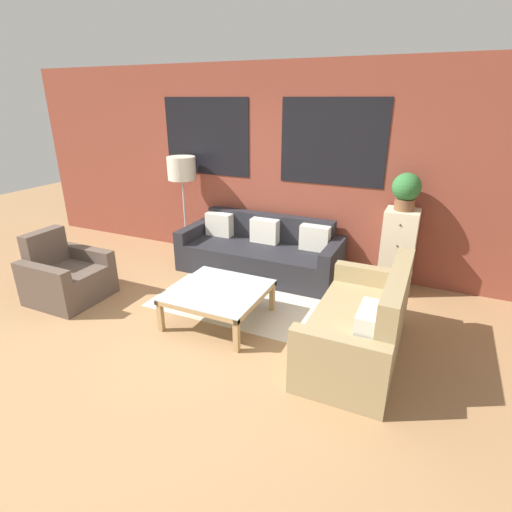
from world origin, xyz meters
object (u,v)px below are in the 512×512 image
settee_vintage (361,327)px  coffee_table (218,293)px  armchair_corner (66,277)px  couch_dark (260,253)px  potted_plant (406,190)px  drawer_cabinet (398,251)px  floor_lamp (182,171)px

settee_vintage → coffee_table: bearing=179.6°
armchair_corner → couch_dark: bearing=43.7°
coffee_table → potted_plant: size_ratio=2.18×
coffee_table → drawer_cabinet: bearing=44.5°
couch_dark → potted_plant: bearing=6.6°
armchair_corner → drawer_cabinet: 4.15m
coffee_table → floor_lamp: 2.39m
armchair_corner → drawer_cabinet: size_ratio=0.79×
couch_dark → drawer_cabinet: 1.84m
settee_vintage → coffee_table: 1.56m
couch_dark → armchair_corner: size_ratio=2.70×
settee_vintage → floor_lamp: size_ratio=1.06×
couch_dark → armchair_corner: bearing=-136.3°
drawer_cabinet → floor_lamp: bearing=-178.8°
settee_vintage → armchair_corner: (-3.53, -0.31, -0.03)m
floor_lamp → drawer_cabinet: floor_lamp is taller
couch_dark → armchair_corner: (-1.84, -1.75, -0.01)m
floor_lamp → potted_plant: 3.17m
settee_vintage → potted_plant: size_ratio=3.60×
floor_lamp → potted_plant: size_ratio=3.39×
coffee_table → floor_lamp: bearing=133.4°
settee_vintage → armchair_corner: size_ratio=1.94×
couch_dark → coffee_table: couch_dark is taller
settee_vintage → couch_dark: bearing=139.6°
floor_lamp → couch_dark: bearing=-6.1°
couch_dark → drawer_cabinet: bearing=6.6°
armchair_corner → coffee_table: (1.97, 0.32, 0.06)m
couch_dark → coffee_table: 1.44m
floor_lamp → potted_plant: (3.17, 0.07, -0.01)m
armchair_corner → drawer_cabinet: drawer_cabinet is taller
settee_vintage → armchair_corner: 3.55m
coffee_table → potted_plant: potted_plant is taller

